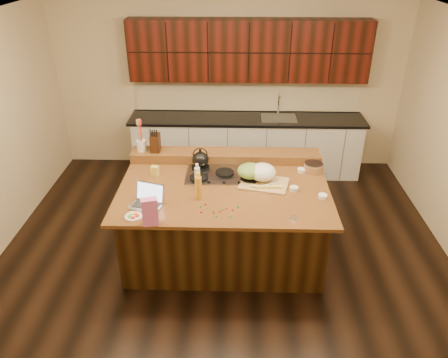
{
  "coord_description": "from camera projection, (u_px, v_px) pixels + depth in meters",
  "views": [
    {
      "loc": [
        0.13,
        -4.32,
        3.42
      ],
      "look_at": [
        0.0,
        0.05,
        1.0
      ],
      "focal_mm": 35.0,
      "sensor_mm": 36.0,
      "label": 1
    }
  ],
  "objects": [
    {
      "name": "vinegar_bottle",
      "position": [
        197.0,
        178.0,
        4.93
      ],
      "size": [
        0.08,
        0.08,
        0.25
      ],
      "primitive_type": "cylinder",
      "rotation": [
        0.0,
        0.0,
        -0.19
      ],
      "color": "silver",
      "rests_on": "island"
    },
    {
      "name": "island",
      "position": [
        224.0,
        220.0,
        5.21
      ],
      "size": [
        2.4,
        1.6,
        0.92
      ],
      "color": "black",
      "rests_on": "ground"
    },
    {
      "name": "kettle",
      "position": [
        200.0,
        159.0,
        5.31
      ],
      "size": [
        0.27,
        0.27,
        0.19
      ],
      "primitive_type": "ellipsoid",
      "rotation": [
        0.0,
        0.0,
        0.41
      ],
      "color": "black",
      "rests_on": "cooktop"
    },
    {
      "name": "green_bowl",
      "position": [
        250.0,
        171.0,
        5.07
      ],
      "size": [
        0.39,
        0.39,
        0.16
      ],
      "primitive_type": "ellipsoid",
      "rotation": [
        0.0,
        0.0,
        0.36
      ],
      "color": "olive",
      "rests_on": "cooktop"
    },
    {
      "name": "laptop",
      "position": [
        148.0,
        200.0,
        4.64
      ],
      "size": [
        0.39,
        0.35,
        0.23
      ],
      "rotation": [
        0.0,
        0.0,
        -0.31
      ],
      "color": "#B7B7BC",
      "rests_on": "island"
    },
    {
      "name": "gumdrop_11",
      "position": [
        222.0,
        209.0,
        4.57
      ],
      "size": [
        0.02,
        0.02,
        0.02
      ],
      "primitive_type": "ellipsoid",
      "color": "#198C26",
      "rests_on": "island"
    },
    {
      "name": "strainer_bowl",
      "position": [
        313.0,
        168.0,
        5.32
      ],
      "size": [
        0.3,
        0.3,
        0.09
      ],
      "primitive_type": "cylinder",
      "rotation": [
        0.0,
        0.0,
        -0.32
      ],
      "color": "#996B3F",
      "rests_on": "island"
    },
    {
      "name": "utensil_crock",
      "position": [
        141.0,
        146.0,
        5.54
      ],
      "size": [
        0.15,
        0.15,
        0.14
      ],
      "primitive_type": "cylinder",
      "rotation": [
        0.0,
        0.0,
        0.31
      ],
      "color": "white",
      "rests_on": "back_ledge"
    },
    {
      "name": "gumdrop_9",
      "position": [
        200.0,
        206.0,
        4.62
      ],
      "size": [
        0.02,
        0.02,
        0.02
      ],
      "primitive_type": "ellipsoid",
      "color": "#198C26",
      "rests_on": "island"
    },
    {
      "name": "pink_bag",
      "position": [
        150.0,
        212.0,
        4.28
      ],
      "size": [
        0.17,
        0.12,
        0.29
      ],
      "primitive_type": "cube",
      "rotation": [
        0.0,
        0.0,
        0.28
      ],
      "color": "pink",
      "rests_on": "island"
    },
    {
      "name": "gumdrop_6",
      "position": [
        232.0,
        210.0,
        4.56
      ],
      "size": [
        0.02,
        0.02,
        0.02
      ],
      "primitive_type": "ellipsoid",
      "color": "red",
      "rests_on": "island"
    },
    {
      "name": "gumdrop_0",
      "position": [
        206.0,
        204.0,
        4.65
      ],
      "size": [
        0.02,
        0.02,
        0.02
      ],
      "primitive_type": "ellipsoid",
      "color": "red",
      "rests_on": "island"
    },
    {
      "name": "gumdrop_8",
      "position": [
        214.0,
        213.0,
        4.51
      ],
      "size": [
        0.02,
        0.02,
        0.02
      ],
      "primitive_type": "ellipsoid",
      "color": "red",
      "rests_on": "island"
    },
    {
      "name": "back_ledge",
      "position": [
        226.0,
        156.0,
        5.58
      ],
      "size": [
        2.4,
        0.3,
        0.12
      ],
      "primitive_type": "cube",
      "color": "black",
      "rests_on": "island"
    },
    {
      "name": "gumdrop_3",
      "position": [
        230.0,
        217.0,
        4.45
      ],
      "size": [
        0.02,
        0.02,
        0.02
      ],
      "primitive_type": "ellipsoid",
      "color": "#198C26",
      "rests_on": "island"
    },
    {
      "name": "candy_plate",
      "position": [
        134.0,
        216.0,
        4.46
      ],
      "size": [
        0.23,
        0.23,
        0.01
      ],
      "primitive_type": "cylinder",
      "rotation": [
        0.0,
        0.0,
        -0.36
      ],
      "color": "white",
      "rests_on": "island"
    },
    {
      "name": "room",
      "position": [
        224.0,
        153.0,
        4.79
      ],
      "size": [
        5.52,
        5.02,
        2.72
      ],
      "color": "black",
      "rests_on": "ground"
    },
    {
      "name": "knife_block",
      "position": [
        155.0,
        143.0,
        5.52
      ],
      "size": [
        0.11,
        0.18,
        0.22
      ],
      "primitive_type": "cube",
      "rotation": [
        0.0,
        0.0,
        -0.0
      ],
      "color": "black",
      "rests_on": "back_ledge"
    },
    {
      "name": "back_counter",
      "position": [
        247.0,
        114.0,
        6.9
      ],
      "size": [
        3.7,
        0.66,
        2.4
      ],
      "color": "silver",
      "rests_on": "ground"
    },
    {
      "name": "package_box",
      "position": [
        155.0,
        171.0,
        5.2
      ],
      "size": [
        0.1,
        0.09,
        0.13
      ],
      "primitive_type": "cube",
      "rotation": [
        0.0,
        0.0,
        -0.29
      ],
      "color": "#EAD252",
      "rests_on": "island"
    },
    {
      "name": "wooden_tray",
      "position": [
        263.0,
        175.0,
        5.05
      ],
      "size": [
        0.61,
        0.5,
        0.22
      ],
      "rotation": [
        0.0,
        0.0,
        -0.22
      ],
      "color": "tan",
      "rests_on": "island"
    },
    {
      "name": "ramekin_a",
      "position": [
        323.0,
        196.0,
        4.77
      ],
      "size": [
        0.12,
        0.12,
        0.04
      ],
      "primitive_type": "cylinder",
      "rotation": [
        0.0,
        0.0,
        -0.24
      ],
      "color": "white",
      "rests_on": "island"
    },
    {
      "name": "gumdrop_7",
      "position": [
        216.0,
        216.0,
        4.46
      ],
      "size": [
        0.02,
        0.02,
        0.02
      ],
      "primitive_type": "ellipsoid",
      "color": "#198C26",
      "rests_on": "island"
    },
    {
      "name": "gumdrop_5",
      "position": [
        213.0,
        211.0,
        4.54
      ],
      "size": [
        0.02,
        0.02,
        0.02
      ],
      "primitive_type": "ellipsoid",
      "color": "#198C26",
      "rests_on": "island"
    },
    {
      "name": "ramekin_b",
      "position": [
        294.0,
        189.0,
        4.92
      ],
      "size": [
        0.11,
        0.11,
        0.04
      ],
      "primitive_type": "cylinder",
      "rotation": [
        0.0,
        0.0,
        -0.14
      ],
      "color": "white",
      "rests_on": "island"
    },
    {
      "name": "gumdrop_4",
      "position": [
        220.0,
        212.0,
        4.53
      ],
      "size": [
        0.02,
        0.02,
        0.02
      ],
      "primitive_type": "ellipsoid",
      "color": "red",
      "rests_on": "island"
    },
    {
      "name": "kitchen_timer",
      "position": [
        294.0,
        216.0,
        4.41
      ],
      "size": [
        0.09,
        0.09,
        0.07
      ],
      "primitive_type": "cone",
      "rotation": [
        0.0,
        0.0,
        0.08
      ],
      "color": "silver",
      "rests_on": "island"
    },
    {
      "name": "oil_bottle",
      "position": [
        199.0,
        188.0,
        4.71
      ],
      "size": [
        0.08,
        0.08,
        0.27
      ],
      "primitive_type": "cylinder",
      "rotation": [
        0.0,
        0.0,
        0.09
      ],
      "color": "gold",
      "rests_on": "island"
    },
    {
      "name": "gumdrop_1",
      "position": [
        238.0,
        207.0,
        4.61
      ],
      "size": [
        0.02,
        0.02,
        0.02
      ],
      "primitive_type": "ellipsoid",
      "color": "#198C26",
      "rests_on": "island"
    },
    {
      "name": "gumdrop_10",
      "position": [
        226.0,
        209.0,
        4.58
      ],
      "size": [
        0.02,
        0.02,
        0.02
      ],
      "primitive_type": "ellipsoid",
      "color": "red",
      "rests_on": "island"
    },
    {
      "name": "ramekin_c",
      "position": [
        301.0,
        170.0,
        5.31
      ],
      "size": [
        0.12,
        0.12,
        0.04
      ],
      "primitive_type": "cylinder",
      "rotation": [
        0.0,
        0.0,
        -0.28
      ],
      "color": "white",
      "rests_on": "island"
    },
    {
      "name": "gumdrop_2",
      "position": [
        201.0,
        212.0,
        4.52
      ],
      "size": [
        0.02,
        0.02,
        0.02
      ],
      "primitive_type": "ellipsoid",
      "color": "red",
      "rests_on": "island"
    },
    {
      "name": "cooktop",
      "position": [
        225.0,
        174.0,
        5.25
      ],
      "size": [
        0.92,
        0.52,
        0.05
      ],
      "color": "gray",
      "rests_on": "island"
    }
  ]
}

